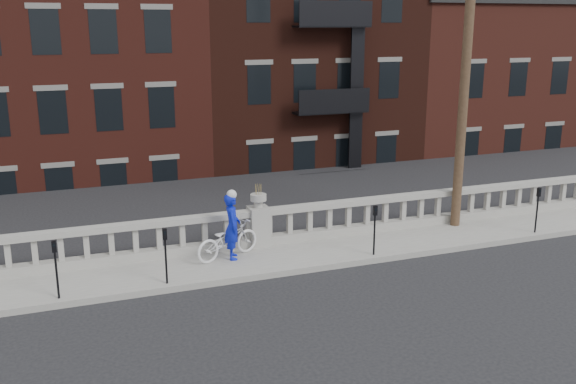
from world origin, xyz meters
name	(u,v)px	position (x,y,z in m)	size (l,w,h in m)	color
ground	(314,307)	(0.00, 0.00, 0.00)	(120.00, 120.00, 0.00)	black
sidewalk	(270,259)	(0.00, 3.00, 0.07)	(32.00, 2.20, 0.15)	gray
balustrade	(259,228)	(0.00, 3.95, 0.64)	(28.00, 0.34, 1.03)	gray
planter_pedestal	(259,222)	(0.00, 3.95, 0.83)	(0.55, 0.55, 1.76)	gray
lower_level	(159,90)	(0.56, 23.04, 2.63)	(80.00, 44.00, 20.80)	#605E59
utility_pole	(467,55)	(6.20, 3.60, 5.24)	(1.60, 0.28, 10.00)	#422D1E
parking_meter_a	(56,263)	(-5.32, 2.15, 1.00)	(0.10, 0.09, 1.36)	black
parking_meter_b	(165,250)	(-2.89, 2.15, 1.00)	(0.10, 0.09, 1.36)	black
parking_meter_c	(375,224)	(2.63, 2.15, 1.00)	(0.10, 0.09, 1.36)	black
parking_meter_d	(538,205)	(7.98, 2.15, 1.00)	(0.10, 0.09, 1.36)	black
bicycle	(227,239)	(-1.07, 3.32, 0.65)	(0.66, 1.89, 0.99)	white
cyclist	(232,226)	(-0.95, 3.24, 1.02)	(0.64, 0.42, 1.75)	#0C1AB8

